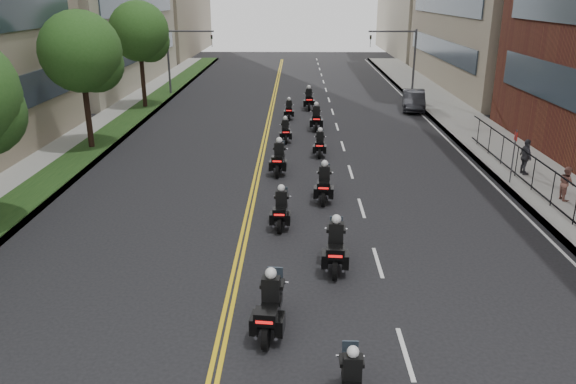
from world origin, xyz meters
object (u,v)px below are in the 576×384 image
motorcycle_4 (281,210)px  motorcycle_10 (289,110)px  motorcycle_6 (279,159)px  parked_sedan (414,100)px  motorcycle_9 (316,119)px  motorcycle_7 (320,145)px  motorcycle_3 (336,248)px  pedestrian_b (566,183)px  motorcycle_8 (285,132)px  motorcycle_2 (270,308)px  motorcycle_5 (324,185)px  pedestrian_c (526,157)px  motorcycle_11 (309,100)px

motorcycle_4 → motorcycle_10: motorcycle_4 is taller
motorcycle_6 → parked_sedan: bearing=62.3°
motorcycle_6 → motorcycle_9: (2.15, 9.43, 0.00)m
motorcycle_4 → motorcycle_7: bearing=82.2°
motorcycle_3 → pedestrian_b: motorcycle_3 is taller
motorcycle_3 → motorcycle_4: bearing=122.4°
motorcycle_8 → motorcycle_9: motorcycle_9 is taller
motorcycle_2 → motorcycle_7: (1.96, 17.05, -0.10)m
motorcycle_8 → motorcycle_10: (0.14, 6.44, -0.01)m
motorcycle_2 → motorcycle_10: motorcycle_2 is taller
parked_sedan → pedestrian_b: 20.20m
motorcycle_5 → motorcycle_2: bearing=-96.1°
motorcycle_4 → motorcycle_6: motorcycle_6 is taller
motorcycle_2 → motorcycle_5: motorcycle_2 is taller
motorcycle_3 → motorcycle_4: motorcycle_3 is taller
motorcycle_8 → motorcycle_9: size_ratio=0.85×
motorcycle_6 → pedestrian_c: bearing=1.4°
motorcycle_2 → pedestrian_b: (12.10, 9.83, 0.17)m
motorcycle_9 → pedestrian_c: bearing=-44.6°
motorcycle_3 → motorcycle_5: bearing=95.0°
motorcycle_10 → pedestrian_c: bearing=-48.9°
motorcycle_2 → motorcycle_8: motorcycle_2 is taller
motorcycle_4 → pedestrian_c: pedestrian_c is taller
motorcycle_11 → parked_sedan: (7.97, -0.15, 0.03)m
pedestrian_c → pedestrian_b: bearing=-178.5°
motorcycle_6 → motorcycle_10: bearing=92.2°
parked_sedan → motorcycle_6: bearing=-112.4°
motorcycle_2 → motorcycle_6: (-0.18, 13.84, -0.00)m
pedestrian_b → motorcycle_4: bearing=100.3°
motorcycle_6 → parked_sedan: 18.79m
motorcycle_4 → pedestrian_b: bearing=15.6°
motorcycle_5 → motorcycle_10: bearing=100.4°
motorcycle_4 → motorcycle_8: 12.97m
motorcycle_2 → motorcycle_5: 10.18m
motorcycle_11 → pedestrian_b: (10.47, -20.19, 0.16)m
motorcycle_3 → parked_sedan: 27.31m
motorcycle_2 → motorcycle_8: (0.01, 20.11, -0.10)m
parked_sedan → motorcycle_8: bearing=-125.5°
motorcycle_6 → pedestrian_c: (11.90, -0.48, 0.31)m
motorcycle_9 → parked_sedan: 10.10m
motorcycle_5 → motorcycle_9: size_ratio=0.98×
motorcycle_4 → motorcycle_9: (1.87, 16.13, 0.06)m
motorcycle_10 → motorcycle_6: bearing=-91.6°
motorcycle_7 → motorcycle_2: bearing=-92.8°
motorcycle_2 → pedestrian_b: bearing=45.2°
pedestrian_c → motorcycle_8: bearing=55.3°
motorcycle_3 → motorcycle_7: 13.39m
motorcycle_2 → motorcycle_9: bearing=91.3°
motorcycle_7 → pedestrian_c: 10.44m
motorcycle_2 → motorcycle_8: bearing=96.1°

